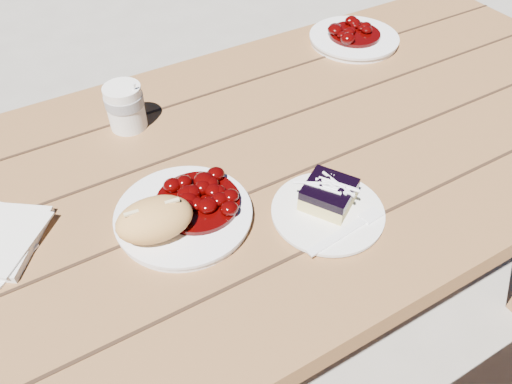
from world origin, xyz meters
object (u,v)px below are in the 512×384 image
main_plate (184,216)px  blueberry_cake (329,194)px  picnic_table (220,229)px  second_plate (354,39)px  dessert_plate (328,213)px  bread_roll (155,219)px  coffee_cup (125,107)px

main_plate → blueberry_cake: (0.23, -0.10, 0.02)m
picnic_table → main_plate: 0.21m
second_plate → main_plate: bearing=-151.7°
main_plate → dessert_plate: bearing=-28.2°
main_plate → blueberry_cake: bearing=-24.1°
picnic_table → bread_roll: bread_roll is taller
dessert_plate → coffee_cup: size_ratio=2.00×
second_plate → picnic_table: bearing=-153.6°
dessert_plate → second_plate: bearing=47.7°
coffee_cup → second_plate: bearing=4.2°
picnic_table → second_plate: (0.53, 0.27, 0.17)m
main_plate → second_plate: same height
dessert_plate → blueberry_cake: size_ratio=1.70×
picnic_table → coffee_cup: 0.32m
bread_roll → blueberry_cake: 0.29m
picnic_table → main_plate: (-0.10, -0.08, 0.17)m
bread_roll → coffee_cup: coffee_cup is taller
main_plate → second_plate: bearing=28.3°
blueberry_cake → second_plate: bearing=15.8°
dessert_plate → coffee_cup: coffee_cup is taller
picnic_table → blueberry_cake: (0.13, -0.18, 0.19)m
bread_roll → blueberry_cake: size_ratio=1.13×
dessert_plate → coffee_cup: 0.46m
picnic_table → dessert_plate: bearing=-59.1°
dessert_plate → blueberry_cake: (0.01, 0.01, 0.03)m
dessert_plate → second_plate: (0.42, 0.46, 0.00)m
blueberry_cake → bread_roll: bearing=132.3°
main_plate → coffee_cup: size_ratio=2.43×
blueberry_cake → dessert_plate: bearing=-155.3°
main_plate → dessert_plate: 0.25m
main_plate → dessert_plate: size_ratio=1.21×
bread_roll → second_plate: bread_roll is taller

